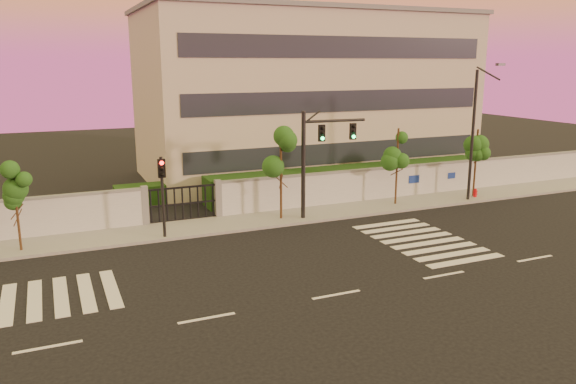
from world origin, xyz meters
TOP-DOWN VIEW (x-y plane):
  - ground at (0.00, 0.00)m, footprint 120.00×120.00m
  - sidewalk at (0.00, 10.50)m, footprint 60.00×3.00m
  - perimeter_wall at (0.10, 12.00)m, footprint 60.00×0.36m
  - hedge_row at (1.17, 14.74)m, footprint 41.00×4.25m
  - institutional_building at (9.00, 21.99)m, footprint 24.40×12.40m
  - road_markings at (-1.58, 3.76)m, footprint 57.00×7.62m
  - street_tree_c at (-10.95, 9.97)m, footprint 1.41×1.12m
  - street_tree_d at (2.04, 10.18)m, footprint 1.60×1.27m
  - street_tree_e at (9.69, 10.43)m, footprint 1.51×1.20m
  - street_tree_f at (15.46, 10.18)m, footprint 1.53×1.22m
  - traffic_signal_main at (3.94, 9.78)m, footprint 3.79×0.44m
  - traffic_signal_secondary at (-4.54, 9.33)m, footprint 0.32×0.32m
  - streetlight_east at (14.46, 9.35)m, footprint 0.51×2.04m
  - fire_hydrant at (15.33, 9.86)m, footprint 0.28×0.26m

SIDE VIEW (x-z plane):
  - ground at x=0.00m, z-range 0.00..0.00m
  - road_markings at x=-1.58m, z-range 0.00..0.02m
  - sidewalk at x=0.00m, z-range 0.00..0.15m
  - fire_hydrant at x=15.33m, z-range 0.00..0.70m
  - hedge_row at x=1.17m, z-range -0.08..1.72m
  - perimeter_wall at x=0.10m, z-range -0.03..2.17m
  - traffic_signal_secondary at x=-4.54m, z-range 0.56..4.68m
  - street_tree_c at x=-10.95m, z-range 0.99..5.18m
  - street_tree_f at x=15.46m, z-range 1.05..5.47m
  - street_tree_e at x=9.69m, z-range 1.12..5.85m
  - street_tree_d at x=2.04m, z-range 1.18..6.16m
  - traffic_signal_main at x=3.94m, z-range 0.79..6.79m
  - streetlight_east at x=14.46m, z-range 0.34..8.82m
  - institutional_building at x=9.00m, z-range 0.03..12.28m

